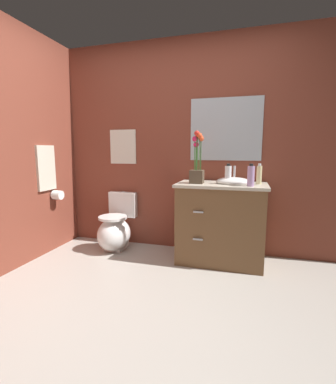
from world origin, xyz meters
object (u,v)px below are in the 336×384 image
vanity_cabinet (221,222)px  toilet (116,230)px  toilet_paper_roll (58,195)px  hanging_towel (46,168)px  hand_wash_bottle (228,175)px  wall_mirror (226,129)px  soap_bottle (251,176)px  flower_vase (197,164)px  lotion_bottle (259,175)px  wall_poster (123,147)px

vanity_cabinet → toilet: bearing=178.8°
vanity_cabinet → toilet_paper_roll: bearing=-175.0°
toilet → hanging_towel: bearing=-157.6°
hand_wash_bottle → wall_mirror: bearing=101.3°
toilet → hand_wash_bottle: size_ratio=3.24×
hand_wash_bottle → toilet_paper_roll: 2.03m
soap_bottle → toilet_paper_roll: (-2.23, -0.01, -0.29)m
toilet → hand_wash_bottle: (1.34, -0.06, 0.72)m
toilet → flower_vase: (1.02, -0.09, 0.82)m
soap_bottle → hand_wash_bottle: (-0.23, 0.13, -0.00)m
soap_bottle → toilet_paper_roll: size_ratio=2.02×
toilet_paper_roll → lotion_bottle: bearing=5.1°
flower_vase → wall_mirror: size_ratio=0.69×
vanity_cabinet → wall_mirror: size_ratio=1.31×
vanity_cabinet → hanging_towel: (-2.00, -0.27, 0.57)m
vanity_cabinet → lotion_bottle: (0.37, 0.04, 0.52)m
vanity_cabinet → wall_poster: wall_poster is taller
flower_vase → hanging_towel: flower_vase is taller
toilet → wall_poster: wall_poster is taller
vanity_cabinet → toilet_paper_roll: size_ratio=9.52×
toilet_paper_roll → soap_bottle: bearing=0.3°
vanity_cabinet → wall_poster: size_ratio=2.45×
soap_bottle → toilet_paper_roll: 2.25m
toilet_paper_roll → wall_mirror: bearing=13.5°
flower_vase → lotion_bottle: bearing=8.9°
lotion_bottle → wall_mirror: (-0.37, 0.26, 0.48)m
vanity_cabinet → toilet_paper_roll: (-1.94, -0.17, 0.23)m
toilet → soap_bottle: 1.74m
lotion_bottle → hanging_towel: size_ratio=0.41×
toilet → soap_bottle: (1.57, -0.18, 0.73)m
hand_wash_bottle → flower_vase: bearing=-174.5°
lotion_bottle → hanging_towel: 2.39m
toilet → wall_mirror: (1.28, 0.27, 1.21)m
lotion_bottle → wall_mirror: wall_mirror is taller
toilet → flower_vase: size_ratio=1.26×
lotion_bottle → wall_poster: 1.70m
hand_wash_bottle → wall_mirror: size_ratio=0.27×
flower_vase → wall_mirror: bearing=54.3°
soap_bottle → hand_wash_bottle: size_ratio=1.04×
soap_bottle → vanity_cabinet: bearing=151.2°
hand_wash_bottle → lotion_bottle: bearing=12.3°
toilet → wall_mirror: 1.78m
wall_poster → wall_mirror: size_ratio=0.53×
lotion_bottle → vanity_cabinet: bearing=-174.3°
flower_vase → wall_poster: 1.10m
vanity_cabinet → hand_wash_bottle: hand_wash_bottle is taller
hanging_towel → toilet_paper_roll: (0.06, 0.10, -0.33)m
vanity_cabinet → hand_wash_bottle: (0.06, -0.03, 0.52)m
vanity_cabinet → flower_vase: size_ratio=1.91×
vanity_cabinet → wall_mirror: 1.05m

